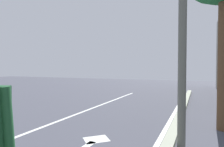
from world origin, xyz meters
TOP-DOWN VIEW (x-y plane):
  - lane_arrow_head at (1.34, 7.85)m, footprint 0.71×0.71m

SIDE VIEW (x-z plane):
  - lane_arrow_head at x=1.34m, z-range 0.00..0.01m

